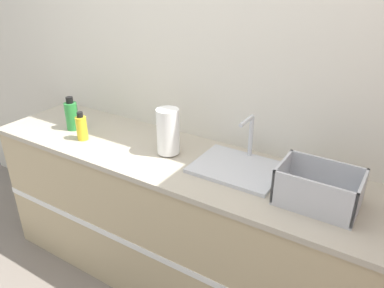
# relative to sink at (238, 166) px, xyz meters

# --- Properties ---
(wall_back) EXTENTS (4.75, 0.06, 2.60)m
(wall_back) POSITION_rel_sink_xyz_m (-0.38, 0.27, 0.37)
(wall_back) COLOR beige
(wall_back) RESTS_ON ground_plane
(counter_cabinet) EXTENTS (2.37, 0.61, 0.91)m
(counter_cabinet) POSITION_rel_sink_xyz_m (-0.38, -0.05, -0.47)
(counter_cabinet) COLOR tan
(counter_cabinet) RESTS_ON ground_plane
(sink) EXTENTS (0.45, 0.35, 0.26)m
(sink) POSITION_rel_sink_xyz_m (0.00, 0.00, 0.00)
(sink) COLOR silver
(sink) RESTS_ON counter_cabinet
(paper_towel_roll) EXTENTS (0.13, 0.13, 0.26)m
(paper_towel_roll) POSITION_rel_sink_xyz_m (-0.41, -0.04, 0.11)
(paper_towel_roll) COLOR #4C4C51
(paper_towel_roll) RESTS_ON counter_cabinet
(dish_rack) EXTENTS (0.35, 0.24, 0.17)m
(dish_rack) POSITION_rel_sink_xyz_m (0.43, -0.09, 0.05)
(dish_rack) COLOR #B7BABF
(dish_rack) RESTS_ON counter_cabinet
(bottle_yellow) EXTENTS (0.07, 0.07, 0.18)m
(bottle_yellow) POSITION_rel_sink_xyz_m (-0.96, -0.17, 0.06)
(bottle_yellow) COLOR yellow
(bottle_yellow) RESTS_ON counter_cabinet
(bottle_green) EXTENTS (0.08, 0.08, 0.22)m
(bottle_green) POSITION_rel_sink_xyz_m (-1.13, -0.09, 0.08)
(bottle_green) COLOR #2D8C3D
(bottle_green) RESTS_ON counter_cabinet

